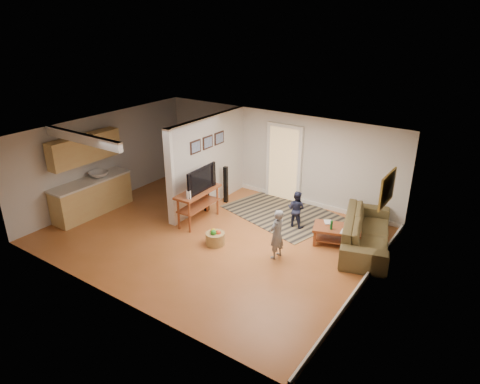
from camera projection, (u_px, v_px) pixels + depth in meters
name	position (u px, v px, depth m)	size (l,w,h in m)	color
ground	(213.00, 235.00, 10.41)	(7.50, 7.50, 0.00)	#9A5727
room_shell	(188.00, 166.00, 10.72)	(7.54, 6.02, 2.52)	beige
area_rug	(282.00, 212.00, 11.57)	(2.84, 2.07, 0.01)	black
sofa	(365.00, 246.00, 9.94)	(2.55, 1.00, 0.74)	#464123
coffee_table	(338.00, 231.00, 9.92)	(1.23, 0.94, 0.64)	brown
tv_console	(198.00, 194.00, 10.79)	(0.57, 1.40, 1.18)	brown
speaker_left	(206.00, 191.00, 11.50)	(0.11, 0.11, 1.13)	black
speaker_right	(226.00, 185.00, 12.02)	(0.11, 0.11, 1.07)	black
toy_basket	(215.00, 238.00, 9.95)	(0.45, 0.45, 0.40)	olive
child	(276.00, 257.00, 9.49)	(0.42, 0.27, 1.15)	slate
toddler	(295.00, 226.00, 10.86)	(0.46, 0.36, 0.95)	#1D223D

